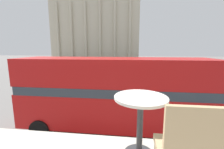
{
  "coord_description": "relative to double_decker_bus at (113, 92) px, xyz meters",
  "views": [
    {
      "loc": [
        1.01,
        -1.98,
        4.78
      ],
      "look_at": [
        -1.17,
        15.88,
        1.69
      ],
      "focal_mm": 24.0,
      "sensor_mm": 36.0,
      "label": 1
    }
  ],
  "objects": [
    {
      "name": "cafe_dining_table",
      "position": [
        1.04,
        -6.34,
        1.66
      ],
      "size": [
        0.6,
        0.6,
        0.73
      ],
      "color": "#2D2D30",
      "rests_on": "cafe_floor_slab"
    },
    {
      "name": "traffic_light_near",
      "position": [
        2.42,
        4.24,
        0.21
      ],
      "size": [
        0.42,
        0.24,
        4.0
      ],
      "color": "black",
      "rests_on": "ground_plane"
    },
    {
      "name": "pedestrian_grey",
      "position": [
        -0.3,
        4.07,
        -1.41
      ],
      "size": [
        0.32,
        0.32,
        1.71
      ],
      "rotation": [
        0.0,
        0.0,
        0.05
      ],
      "color": "#282B33",
      "rests_on": "ground_plane"
    },
    {
      "name": "plaza_building_left",
      "position": [
        -12.17,
        49.6,
        9.93
      ],
      "size": [
        32.38,
        11.41,
        24.66
      ],
      "color": "beige",
      "rests_on": "ground_plane"
    },
    {
      "name": "pedestrian_black",
      "position": [
        -1.97,
        4.5,
        -1.48
      ],
      "size": [
        0.32,
        0.32,
        1.61
      ],
      "rotation": [
        0.0,
        0.0,
        1.06
      ],
      "color": "#282B33",
      "rests_on": "ground_plane"
    },
    {
      "name": "traffic_light_far",
      "position": [
        -5.31,
        19.52,
        -0.24
      ],
      "size": [
        0.42,
        0.24,
        3.27
      ],
      "color": "black",
      "rests_on": "ground_plane"
    },
    {
      "name": "pedestrian_olive",
      "position": [
        0.16,
        18.31,
        -1.47
      ],
      "size": [
        0.32,
        0.32,
        1.62
      ],
      "rotation": [
        0.0,
        0.0,
        4.15
      ],
      "color": "#282B33",
      "rests_on": "ground_plane"
    },
    {
      "name": "pedestrian_white",
      "position": [
        2.19,
        20.82,
        -1.47
      ],
      "size": [
        0.32,
        0.32,
        1.62
      ],
      "rotation": [
        0.0,
        0.0,
        0.12
      ],
      "color": "#282B33",
      "rests_on": "ground_plane"
    },
    {
      "name": "traffic_light_mid",
      "position": [
        -3.75,
        13.17,
        -0.17
      ],
      "size": [
        0.42,
        0.24,
        3.38
      ],
      "color": "black",
      "rests_on": "ground_plane"
    },
    {
      "name": "double_decker_bus",
      "position": [
        0.0,
        0.0,
        0.0
      ],
      "size": [
        10.32,
        2.67,
        4.29
      ],
      "rotation": [
        0.0,
        0.0,
        -0.09
      ],
      "color": "black",
      "rests_on": "ground_plane"
    }
  ]
}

